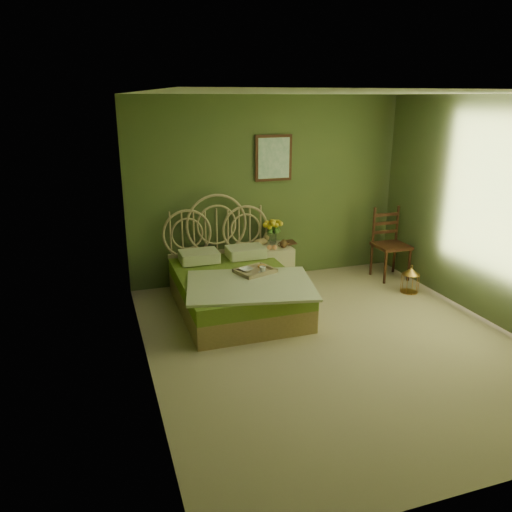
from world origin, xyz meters
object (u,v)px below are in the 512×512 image
object	(u,v)px
bed	(235,287)
birdcage	(410,280)
nightstand	(272,259)
chair	(389,239)

from	to	relation	value
bed	birdcage	xyz separation A→B (m)	(2.42, -0.23, -0.12)
nightstand	birdcage	xyz separation A→B (m)	(1.66, -0.96, -0.18)
bed	nightstand	world-z (taller)	bed
bed	nightstand	xyz separation A→B (m)	(0.77, 0.73, 0.06)
nightstand	chair	bearing A→B (deg)	-9.20
nightstand	birdcage	bearing A→B (deg)	-30.06
bed	birdcage	size ratio (longest dim) A/B	5.97
birdcage	bed	bearing A→B (deg)	174.65
bed	chair	size ratio (longest dim) A/B	2.02
chair	nightstand	bearing A→B (deg)	171.69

